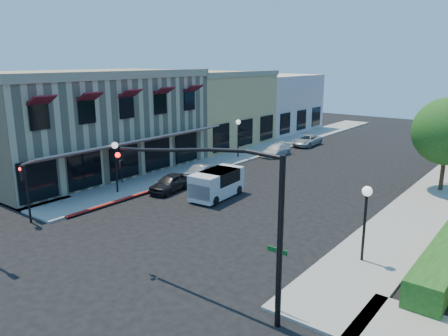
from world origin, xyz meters
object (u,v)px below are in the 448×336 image
Objects in this scene: street_name_sign at (277,269)px; parked_car_d at (307,140)px; lamppost_right_far at (446,148)px; white_van at (216,182)px; secondary_signal at (25,183)px; signal_mast_arm at (228,201)px; parked_car_c at (276,150)px; parked_car_a at (170,183)px; street_tree_a at (447,132)px; parked_car_b at (199,173)px; lamppost_right_near at (366,205)px; lamppost_left_far at (238,129)px; lamppost_left_near at (115,154)px.

street_name_sign reaches higher than parked_car_d.
lamppost_right_far reaches higher than street_name_sign.
parked_car_d is at bearing 100.33° from white_van.
secondary_signal is 27.98m from lamppost_right_far.
signal_mast_arm is 2.13× the size of parked_car_c.
white_van is 3.56m from parked_car_a.
street_tree_a reaches higher than parked_car_b.
secondary_signal is at bearing -158.22° from lamppost_right_near.
street_name_sign is 25.48m from lamppost_left_far.
secondary_signal is at bearing -94.65° from parked_car_d.
street_tree_a is 1.82× the size of lamppost_right_far.
parked_car_c is at bearing 85.64° from secondary_signal.
street_tree_a is at bearing 88.77° from lamppost_right_near.
white_van is 14.07m from parked_car_c.
signal_mast_arm is 2.25× the size of parked_car_a.
street_name_sign is 0.70× the size of lamppost_right_near.
white_van is at bearing 162.91° from lamppost_right_near.
street_tree_a is 26.64m from secondary_signal.
street_tree_a is 0.81× the size of signal_mast_arm.
lamppost_left_far is 4.37m from parked_car_c.
lamppost_right_far reaches higher than parked_car_b.
lamppost_right_far is 0.86× the size of parked_car_d.
lamppost_left_far is 11.86m from parked_car_a.
lamppost_left_near is (-0.50, 6.59, 0.42)m from secondary_signal.
signal_mast_arm is 7.15m from lamppost_right_near.
street_name_sign is at bearing -19.93° from lamppost_left_near.
parked_car_c is at bearing 121.00° from street_name_sign.
lamppost_right_near is at bearing 67.88° from signal_mast_arm.
lamppost_right_near is at bearing -39.47° from lamppost_left_far.
secondary_signal is at bearing -105.04° from parked_car_b.
parked_car_a is 0.95× the size of parked_car_c.
street_name_sign is 21.85m from lamppost_right_far.
street_name_sign is at bearing -47.26° from parked_car_b.
street_name_sign is 0.70× the size of lamppost_left_far.
parked_car_a is at bearing -90.31° from parked_car_c.
street_name_sign is 0.70× the size of parked_car_a.
street_tree_a is 2.49m from lamppost_right_far.
parked_car_b is (2.30, -8.13, -2.16)m from lamppost_left_far.
lamppost_left_far is at bearing -128.50° from parked_car_c.
street_tree_a is at bearing -81.47° from lamppost_right_far.
street_name_sign is 26.62m from parked_car_c.
signal_mast_arm is at bearing -112.12° from lamppost_right_near.
secondary_signal is 20.60m from lamppost_left_far.
lamppost_right_near is (17.00, -14.00, 0.00)m from lamppost_left_far.
lamppost_right_near is at bearing -50.18° from parked_car_c.
street_tree_a is at bearing 50.79° from secondary_signal.
parked_car_a is 1.02× the size of parked_car_b.
street_name_sign is at bearing -42.40° from white_van.
white_van is at bearing 61.57° from secondary_signal.
street_tree_a is at bearing 21.62° from parked_car_b.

